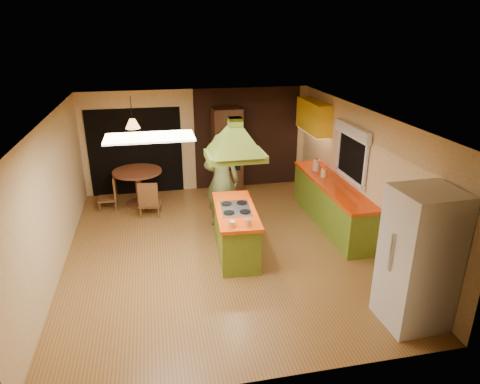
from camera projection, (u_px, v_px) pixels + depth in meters
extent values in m
plane|color=olive|center=(219.00, 249.00, 8.00)|extent=(6.50, 6.50, 0.00)
plane|color=beige|center=(198.00, 141.00, 10.51)|extent=(5.50, 0.00, 5.50)
plane|color=beige|center=(264.00, 291.00, 4.58)|extent=(5.50, 0.00, 5.50)
plane|color=beige|center=(53.00, 198.00, 7.03)|extent=(0.00, 6.50, 6.50)
plane|color=beige|center=(362.00, 176.00, 8.06)|extent=(0.00, 6.50, 6.50)
plane|color=silver|center=(216.00, 116.00, 7.09)|extent=(6.50, 6.50, 0.00)
cube|color=#381E14|center=(247.00, 138.00, 10.73)|extent=(2.64, 0.03, 2.50)
cube|color=black|center=(136.00, 152.00, 10.28)|extent=(2.20, 0.03, 2.10)
cube|color=olive|center=(331.00, 205.00, 8.85)|extent=(0.58, 3.00, 0.86)
cube|color=#E53807|center=(333.00, 184.00, 8.68)|extent=(0.62, 3.05, 0.06)
cube|color=yellow|center=(313.00, 116.00, 9.78)|extent=(0.34, 1.40, 0.70)
cube|color=black|center=(353.00, 155.00, 8.31)|extent=(0.03, 1.16, 0.96)
cube|color=white|center=(352.00, 131.00, 8.13)|extent=(0.10, 1.35, 0.22)
cube|color=white|center=(150.00, 137.00, 5.80)|extent=(1.20, 0.60, 0.03)
cube|color=olive|center=(236.00, 233.00, 7.72)|extent=(0.75, 1.71, 0.81)
cube|color=#F54808|center=(236.00, 210.00, 7.56)|extent=(0.82, 1.79, 0.06)
cube|color=silver|center=(236.00, 209.00, 7.54)|extent=(0.55, 0.76, 0.02)
cube|color=#5C701C|center=(235.00, 156.00, 7.19)|extent=(0.99, 0.72, 0.12)
pyramid|color=#5C701C|center=(235.00, 126.00, 7.01)|extent=(0.99, 0.72, 0.45)
cube|color=#5C701C|center=(235.00, 122.00, 6.98)|extent=(0.22, 0.22, 0.14)
imported|color=#4F592F|center=(222.00, 180.00, 8.61)|extent=(0.82, 0.66, 1.96)
cube|color=silver|center=(419.00, 259.00, 5.72)|extent=(0.84, 0.80, 1.98)
cube|color=#482817|center=(227.00, 150.00, 10.44)|extent=(0.71, 0.60, 2.08)
cube|color=black|center=(229.00, 142.00, 10.06)|extent=(0.54, 0.04, 0.45)
cube|color=black|center=(229.00, 162.00, 10.24)|extent=(0.54, 0.04, 0.45)
cylinder|color=brown|center=(137.00, 172.00, 9.70)|extent=(1.10, 1.10, 0.05)
cylinder|color=brown|center=(139.00, 188.00, 9.84)|extent=(0.14, 0.14, 0.77)
cylinder|color=brown|center=(140.00, 203.00, 9.98)|extent=(0.62, 0.62, 0.05)
cone|color=#FF9E3F|center=(133.00, 124.00, 9.30)|extent=(0.40, 0.40, 0.21)
cylinder|color=beige|center=(316.00, 165.00, 9.36)|extent=(0.21, 0.21, 0.23)
cylinder|color=#F4E9C4|center=(324.00, 173.00, 8.97)|extent=(0.13, 0.13, 0.17)
cylinder|color=beige|center=(317.00, 167.00, 9.32)|extent=(0.16, 0.16, 0.17)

